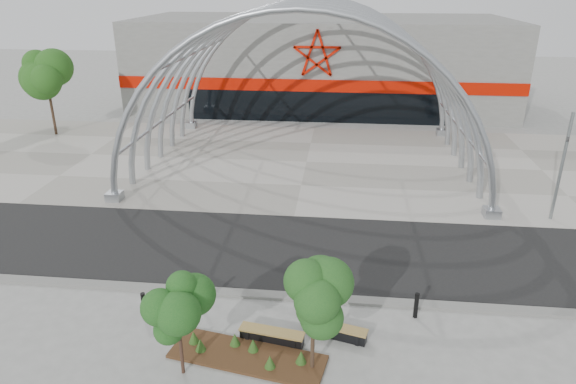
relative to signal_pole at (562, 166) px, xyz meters
The scene contains 18 objects.
ground 15.52m from the signal_pole, 148.05° to the right, with size 140.00×140.00×0.00m, color gray.
road 14.02m from the signal_pole, 160.54° to the right, with size 140.00×7.00×0.02m, color black.
forecourt 15.19m from the signal_pole, 150.14° to the left, with size 60.00×17.00×0.04m, color gray.
kerb 15.64m from the signal_pole, 147.26° to the right, with size 60.00×0.50×0.12m, color slate.
arena_building 28.51m from the signal_pole, 117.02° to the left, with size 34.00×15.24×8.00m.
vault_canopy 15.20m from the signal_pole, 150.14° to the left, with size 20.80×15.80×20.36m.
planting_bed 18.11m from the signal_pole, 138.86° to the right, with size 5.21×2.45×0.53m.
signal_pole is the anchor object (origin of this frame).
street_tree_0 19.85m from the signal_pole, 140.30° to the right, with size 1.48×1.48×3.37m.
street_tree_1 16.57m from the signal_pole, 133.11° to the right, with size 1.56×1.56×3.68m.
bench_0 17.01m from the signal_pole, 139.34° to the right, with size 2.24×0.84×0.46m.
bench_1 15.12m from the signal_pole, 135.44° to the right, with size 2.15×0.99×0.44m.
bollard_0 20.30m from the signal_pole, 150.00° to the right, with size 0.16×0.16×1.01m, color black.
bollard_1 18.28m from the signal_pole, 149.49° to the right, with size 0.16×0.16×1.00m, color black.
bollard_2 15.13m from the signal_pole, 139.05° to the right, with size 0.16×0.16×0.99m, color black.
bollard_3 14.38m from the signal_pole, 144.20° to the right, with size 0.17×0.17×1.08m, color black.
bollard_4 12.18m from the signal_pole, 130.82° to the right, with size 0.16×0.16×0.99m, color black.
bg_tree_0 35.08m from the signal_pole, 160.09° to the left, with size 3.00×3.00×6.45m.
Camera 1 is at (2.23, -16.69, 11.22)m, focal length 32.00 mm.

